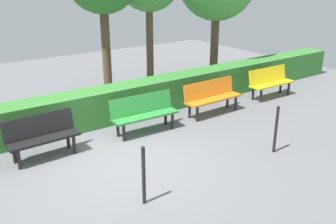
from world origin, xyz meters
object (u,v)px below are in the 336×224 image
object	(u,v)px
bench_orange	(212,96)
bench_green	(144,112)
bench_yellow	(270,81)
bench_black	(42,135)

from	to	relation	value
bench_orange	bench_green	xyz separation A→B (m)	(2.08, 0.01, -0.00)
bench_yellow	bench_black	distance (m)	6.75
bench_green	bench_orange	bearing A→B (deg)	-177.25
bench_orange	bench_yellow	bearing A→B (deg)	-179.62
bench_orange	bench_black	size ratio (longest dim) A/B	1.17
bench_yellow	bench_orange	size ratio (longest dim) A/B	0.92
bench_orange	bench_black	bearing A→B (deg)	-1.91
bench_black	bench_orange	bearing A→B (deg)	177.13
bench_yellow	bench_black	world-z (taller)	same
bench_orange	bench_green	bearing A→B (deg)	-0.70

